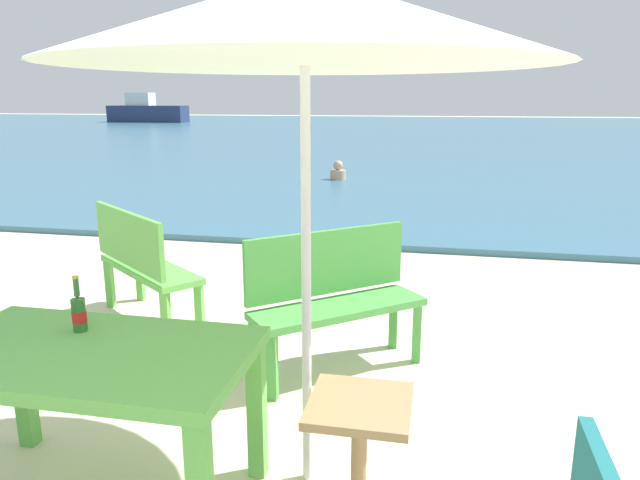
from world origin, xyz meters
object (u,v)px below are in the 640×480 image
picnic_table_green (91,372)px  boat_barge (147,112)px  side_table_wood (359,440)px  swimmer_person (338,172)px  bench_green_right (334,292)px  patio_umbrella (305,20)px  bench_green_left (141,260)px  beer_bottle_amber (79,312)px

picnic_table_green → boat_barge: bearing=117.4°
side_table_wood → picnic_table_green: bearing=-171.0°
swimmer_person → picnic_table_green: bearing=-86.1°
swimmer_person → boat_barge: 33.44m
picnic_table_green → swimmer_person: (-0.70, 10.38, -0.41)m
bench_green_right → swimmer_person: bearing=99.6°
patio_umbrella → bench_green_left: patio_umbrella is taller
bench_green_left → boat_barge: (-18.78, 35.86, 0.29)m
side_table_wood → bench_green_right: (-0.37, 1.39, 0.19)m
side_table_wood → bench_green_left: bench_green_left is taller
picnic_table_green → bench_green_right: size_ratio=1.22×
beer_bottle_amber → bench_green_left: (-0.73, 1.89, -0.31)m
picnic_table_green → patio_umbrella: 1.75m
patio_umbrella → side_table_wood: size_ratio=4.26×
side_table_wood → boat_barge: (-20.82, 37.74, 0.48)m
beer_bottle_amber → swimmer_person: bearing=93.1°
side_table_wood → patio_umbrella: bearing=147.4°
side_table_wood → boat_barge: bearing=118.9°
bench_green_left → bench_green_right: size_ratio=1.02×
beer_bottle_amber → boat_barge: boat_barge is taller
bench_green_left → side_table_wood: bearing=-42.7°
patio_umbrella → bench_green_left: (-1.76, 1.70, -1.58)m
picnic_table_green → beer_bottle_amber: size_ratio=5.28×
bench_green_left → beer_bottle_amber: bearing=-68.9°
patio_umbrella → bench_green_right: size_ratio=2.00×
side_table_wood → boat_barge: size_ratio=0.09×
picnic_table_green → bench_green_right: (0.79, 1.57, -0.11)m
bench_green_left → bench_green_right: (1.67, -0.49, 0.00)m
swimmer_person → patio_umbrella: bearing=-81.0°
side_table_wood → swimmer_person: bearing=100.3°
bench_green_right → bench_green_left: bearing=163.7°
patio_umbrella → swimmer_person: (-1.59, 10.03, -1.88)m
patio_umbrella → bench_green_right: patio_umbrella is taller
patio_umbrella → side_table_wood: patio_umbrella is taller
bench_green_right → boat_barge: size_ratio=0.20×
picnic_table_green → side_table_wood: size_ratio=2.59×
patio_umbrella → beer_bottle_amber: bearing=-169.8°
beer_bottle_amber → patio_umbrella: bearing=10.2°
side_table_wood → beer_bottle_amber: bearing=-179.6°
patio_umbrella → side_table_wood: bearing=-32.6°
bench_green_right → swimmer_person: bench_green_right is taller
picnic_table_green → bench_green_left: bench_green_left is taller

